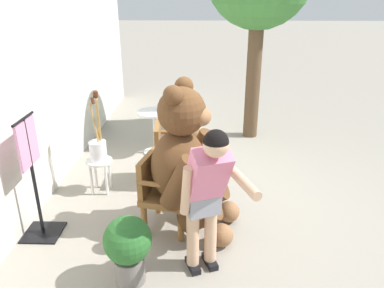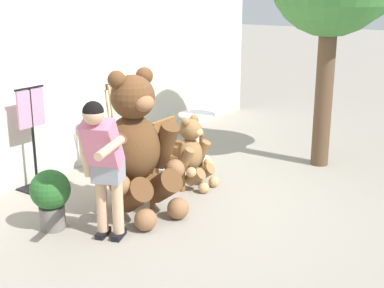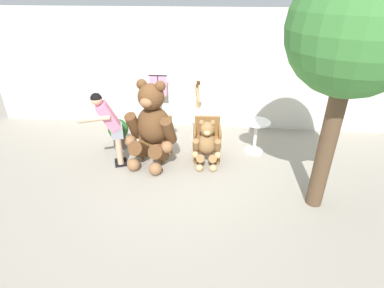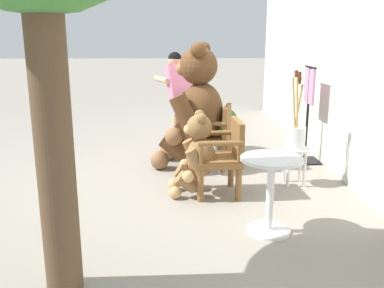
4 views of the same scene
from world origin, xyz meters
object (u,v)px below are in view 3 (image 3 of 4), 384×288
Objects in this scene: white_stool at (197,123)px; potted_plant at (119,132)px; teddy_bear_large at (152,125)px; round_side_table at (256,133)px; wooden_chair_left at (157,135)px; clothing_display_stand at (159,101)px; patio_tree at (362,36)px; person_visitor at (110,124)px; teddy_bear_small at (207,144)px; wooden_chair_right at (207,138)px; brush_bucket at (197,112)px.

potted_plant is at bearing -157.50° from white_stool.
round_side_table is (2.09, 0.60, -0.38)m from teddy_bear_large.
wooden_chair_left reaches higher than potted_plant.
patio_tree is at bearing -40.20° from clothing_display_stand.
person_visitor is at bearing -148.94° from wooden_chair_left.
teddy_bear_small is 1.19m from round_side_table.
teddy_bear_small is at bearing 5.73° from person_visitor.
teddy_bear_large is at bearing -97.29° from wooden_chair_left.
round_side_table is (1.02, 0.33, -0.01)m from wooden_chair_right.
potted_plant is (-1.67, -0.69, 0.04)m from white_stool.
potted_plant is at bearing -122.30° from clothing_display_stand.
clothing_display_stand is (-2.27, 1.00, 0.27)m from round_side_table.
white_stool is 1.11m from clothing_display_stand.
person_visitor is 2.26× the size of potted_plant.
brush_bucket is 1.37× the size of potted_plant.
round_side_table is at bearing 31.81° from teddy_bear_small.
teddy_bear_large is 1.10m from potted_plant.
white_stool is (-0.29, 1.21, -0.12)m from teddy_bear_small.
teddy_bear_small reaches higher than white_stool.
patio_tree is at bearing -45.65° from brush_bucket.
brush_bucket is at bearing 156.06° from round_side_table.
person_visitor reaches higher than brush_bucket.
potted_plant is at bearing 173.46° from wooden_chair_right.
brush_bucket is at bearing 107.16° from wooden_chair_right.
clothing_display_stand is at bearing 96.21° from teddy_bear_large.
patio_tree is at bearing -45.66° from white_stool.
teddy_bear_large is at bearing -163.89° from round_side_table.
wooden_chair_left is 1.00× the size of wooden_chair_right.
person_visitor is 2.13× the size of round_side_table.
wooden_chair_right is at bearing -46.85° from clothing_display_stand.
teddy_bear_small reaches higher than potted_plant.
teddy_bear_small is 1.25m from white_stool.
teddy_bear_small is 2.03m from potted_plant.
brush_bucket is 1.82m from potted_plant.
round_side_table is at bearing 18.17° from wooden_chair_right.
patio_tree is 4.62m from clothing_display_stand.
wooden_chair_left is 1.87× the size of white_stool.
teddy_bear_large reaches higher than wooden_chair_right.
wooden_chair_right is at bearing -72.84° from brush_bucket.
patio_tree is (2.99, -1.37, 2.23)m from wooden_chair_left.
clothing_display_stand reaches higher than teddy_bear_small.
potted_plant is at bearing 166.10° from wooden_chair_left.
wooden_chair_left is at bearing -81.10° from clothing_display_stand.
patio_tree reaches higher than teddy_bear_large.
person_visitor is 1.65× the size of brush_bucket.
brush_bucket is 1.06m from clothing_display_stand.
wooden_chair_left is 0.94m from potted_plant.
potted_plant is at bearing -177.87° from round_side_table.
patio_tree is 4.79m from potted_plant.
white_stool is at bearing 50.42° from wooden_chair_left.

